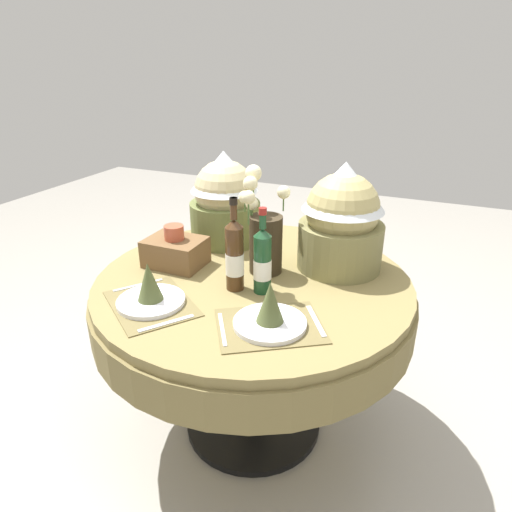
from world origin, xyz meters
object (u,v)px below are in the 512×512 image
Objects in this scene: wine_bottle_left at (262,261)px; wine_bottle_right at (235,255)px; place_setting_right at (270,314)px; flower_vase at (264,233)px; gift_tub_back_right at (342,215)px; woven_basket_side_left at (175,251)px; dining_table at (253,305)px; place_setting_left at (150,292)px; gift_tub_back_left at (225,196)px.

wine_bottle_right is (-0.10, -0.02, 0.01)m from wine_bottle_left.
place_setting_right is 0.43m from flower_vase.
gift_tub_back_right is at bearing 57.43° from wine_bottle_left.
wine_bottle_right is 0.34m from woven_basket_side_left.
place_setting_right is 0.57m from gift_tub_back_right.
dining_table is 0.39m from woven_basket_side_left.
place_setting_left is 0.98× the size of gift_tub_back_right.
place_setting_right is at bearing 4.35° from place_setting_left.
place_setting_left is at bearing -133.17° from gift_tub_back_right.
flower_vase is at bearing -38.84° from gift_tub_back_left.
gift_tub_back_right reaches higher than wine_bottle_right.
flower_vase reaches higher than wine_bottle_left.
woven_basket_side_left reaches higher than place_setting_left.
wine_bottle_right is (-0.02, -0.11, 0.26)m from dining_table.
place_setting_right is 1.02× the size of flower_vase.
dining_table is 3.03× the size of flower_vase.
gift_tub_back_left is at bearing 120.90° from wine_bottle_right.
gift_tub_back_left is (-0.47, 0.61, 0.17)m from place_setting_right.
gift_tub_back_right reaches higher than woven_basket_side_left.
gift_tub_back_right is at bearing 80.04° from place_setting_right.
wine_bottle_right is (-0.04, -0.19, -0.02)m from flower_vase.
wine_bottle_right reaches higher than wine_bottle_left.
dining_table is at bearing 130.43° from wine_bottle_left.
wine_bottle_left is at bearing -49.57° from dining_table.
flower_vase is at bearing 110.94° from wine_bottle_left.
gift_tub_back_right is at bearing 21.62° from woven_basket_side_left.
gift_tub_back_left is (-0.28, 0.31, 0.35)m from dining_table.
dining_table is 2.98× the size of place_setting_right.
wine_bottle_left is 0.74× the size of gift_tub_back_right.
gift_tub_back_left is 0.37m from woven_basket_side_left.
wine_bottle_right reaches higher than place_setting_right.
woven_basket_side_left is (-0.36, -0.09, -0.10)m from flower_vase.
wine_bottle_right is at bearing -101.65° from flower_vase.
place_setting_right is at bearing -57.49° from dining_table.
gift_tub_back_left reaches higher than place_setting_right.
flower_vase is at bearing 78.35° from wine_bottle_right.
place_setting_left is 0.33m from wine_bottle_right.
place_setting_right is 1.20× the size of wine_bottle_right.
wine_bottle_right is at bearing 45.25° from place_setting_left.
place_setting_right is 1.80× the size of woven_basket_side_left.
wine_bottle_left is at bearing -69.06° from flower_vase.
flower_vase reaches higher than dining_table.
woven_basket_side_left is at bearing 107.11° from place_setting_left.
wine_bottle_left is at bearing -10.08° from woven_basket_side_left.
woven_basket_side_left is at bearing -165.45° from flower_vase.
flower_vase is (-0.18, 0.38, 0.12)m from place_setting_right.
place_setting_left is 1.31× the size of wine_bottle_left.
wine_bottle_right is at bearing -16.35° from woven_basket_side_left.
wine_bottle_left is 1.38× the size of woven_basket_side_left.
wine_bottle_left is at bearing 36.76° from place_setting_left.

